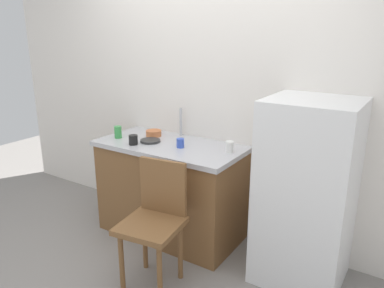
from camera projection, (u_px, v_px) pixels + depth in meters
The scene contains 13 objects.
ground_plane at pixel (138, 276), 2.77m from camera, with size 8.00×8.00×0.00m, color gray.
back_wall at pixel (208, 83), 3.18m from camera, with size 4.80×0.10×2.65m, color white.
cabinet_base at pixel (171, 191), 3.25m from camera, with size 1.22×0.60×0.80m, color brown.
countertop at pixel (170, 146), 3.13m from camera, with size 1.26×0.64×0.04m, color #B7B7BC.
faucet at pixel (181, 122), 3.32m from camera, with size 0.02×0.02×0.25m, color #B7B7BC.
refrigerator at pixel (306, 194), 2.59m from camera, with size 0.60×0.58×1.33m, color white.
chair at pixel (155, 218), 2.59m from camera, with size 0.45×0.45×0.89m.
terracotta_bowl at pixel (154, 133), 3.34m from camera, with size 0.14×0.14×0.05m, color #C67042.
hotplate at pixel (150, 141), 3.16m from camera, with size 0.17×0.17×0.02m, color #2D2D2D.
cup_white at pixel (230, 147), 2.89m from camera, with size 0.06×0.06×0.09m, color white.
cup_black at pixel (133, 140), 3.09m from camera, with size 0.07×0.07×0.08m, color black.
cup_blue at pixel (180, 143), 3.01m from camera, with size 0.06×0.06×0.07m, color blue.
cup_green at pixel (118, 132), 3.27m from camera, with size 0.06×0.06×0.11m, color green.
Camera 1 is at (1.61, -1.76, 1.75)m, focal length 34.73 mm.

